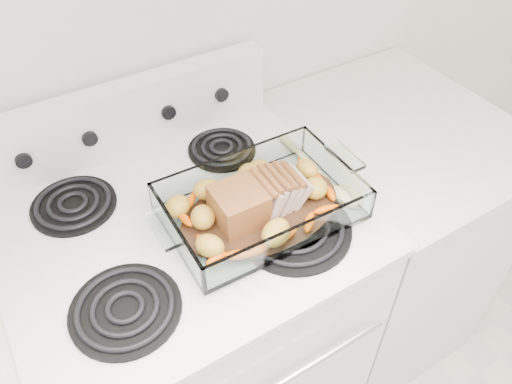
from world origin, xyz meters
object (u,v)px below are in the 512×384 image
counter_right (375,237)px  pork_roast (253,201)px  baking_dish (261,207)px  electric_range (198,327)px

counter_right → pork_roast: (-0.53, -0.09, 0.53)m
counter_right → baking_dish: size_ratio=2.29×
electric_range → counter_right: (0.66, -0.00, -0.02)m
electric_range → counter_right: size_ratio=1.20×
baking_dish → electric_range: bearing=151.9°
electric_range → baking_dish: electric_range is taller
baking_dish → pork_roast: 0.03m
counter_right → baking_dish: bearing=-170.5°
counter_right → electric_range: bearing=179.9°
baking_dish → pork_roast: pork_roast is taller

